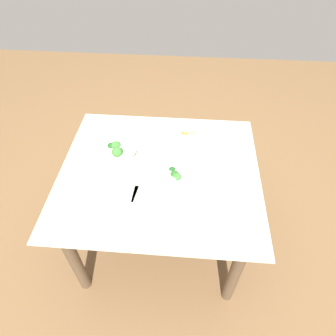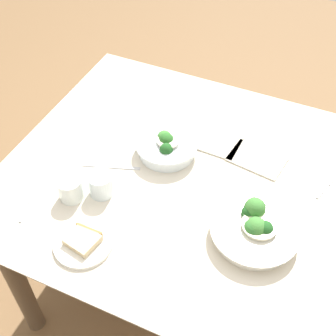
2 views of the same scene
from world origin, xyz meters
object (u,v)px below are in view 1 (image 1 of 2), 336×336
Objects in this scene: fork_by_far_bowl at (223,138)px; fork_by_near_bowl at (80,184)px; broccoli_bowl_near at (174,178)px; napkin_folded_upper at (150,197)px; table_knife_left at (199,165)px; water_glass_side at (208,143)px; water_glass_center at (195,148)px; bread_side_plate at (188,131)px; broccoli_bowl_far at (116,149)px; napkin_folded_lower at (120,191)px.

fork_by_far_bowl is 0.96× the size of fork_by_near_bowl.
napkin_folded_upper is at bearing -136.52° from broccoli_bowl_near.
napkin_folded_upper reaches higher than table_knife_left.
napkin_folded_upper is at bearing -126.96° from water_glass_side.
broccoli_bowl_near reaches higher than water_glass_side.
napkin_folded_upper is at bearing -123.13° from water_glass_center.
bread_side_plate is at bearing -119.68° from fork_by_far_bowl.
broccoli_bowl_near reaches higher than fork_by_far_bowl.
broccoli_bowl_near is 1.25× the size of bread_side_plate.
bread_side_plate is 1.70× the size of fork_by_near_bowl.
broccoli_bowl_far is at bearing -94.07° from fork_by_far_bowl.
broccoli_bowl_near is at bearing -114.65° from water_glass_center.
napkin_folded_upper is (-0.43, -0.53, 0.00)m from fork_by_far_bowl.
fork_by_near_bowl is (-0.84, -0.47, 0.00)m from fork_by_far_bowl.
bread_side_plate is (0.06, 0.45, -0.02)m from broccoli_bowl_near.
fork_by_near_bowl is at bearing -153.17° from water_glass_side.
water_glass_side reaches higher than napkin_folded_upper.
water_glass_center is 1.01× the size of water_glass_side.
broccoli_bowl_far is at bearing -170.54° from water_glass_side.
water_glass_center reaches higher than bread_side_plate.
water_glass_center is 0.43× the size of napkin_folded_lower.
broccoli_bowl_far is at bearing -175.33° from water_glass_center.
broccoli_bowl_far is 0.71m from fork_by_far_bowl.
broccoli_bowl_far reaches higher than fork_by_near_bowl.
broccoli_bowl_far is 0.53m from table_knife_left.
fork_by_far_bowl is at bearing 39.92° from napkin_folded_lower.
napkin_folded_lower is (-0.41, -0.35, -0.04)m from water_glass_center.
bread_side_plate is 2.20× the size of water_glass_center.
water_glass_side is 0.79× the size of fork_by_far_bowl.
napkin_folded_lower is (-0.60, -0.50, 0.00)m from fork_by_far_bowl.
bread_side_plate is at bearing 27.98° from broccoli_bowl_far.
fork_by_near_bowl is at bearing 172.21° from napkin_folded_upper.
napkin_folded_lower is at bearing -170.60° from table_knife_left.
napkin_folded_upper is (-0.27, -0.26, 0.00)m from table_knife_left.
napkin_folded_upper is (-0.24, -0.37, -0.04)m from water_glass_center.
water_glass_side is 0.82m from fork_by_near_bowl.
table_knife_left is (0.08, -0.31, -0.01)m from bread_side_plate.
fork_by_near_bowl and table_knife_left have the same top height.
water_glass_side is at bearing 57.66° from broccoli_bowl_near.
fork_by_far_bowl is at bearing -9.56° from bread_side_plate.
water_glass_center is 0.40× the size of table_knife_left.
broccoli_bowl_far is 2.57× the size of fork_by_near_bowl.
broccoli_bowl_far reaches higher than napkin_folded_upper.
water_glass_center reaches higher than fork_by_near_bowl.
fork_by_near_bowl is 0.71m from table_knife_left.
fork_by_near_bowl is at bearing -139.74° from bread_side_plate.
water_glass_center reaches higher than water_glass_side.
broccoli_bowl_far reaches higher than broccoli_bowl_near.
fork_by_far_bowl is at bearing 53.36° from broccoli_bowl_near.
broccoli_bowl_near is at bearing -122.34° from water_glass_side.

